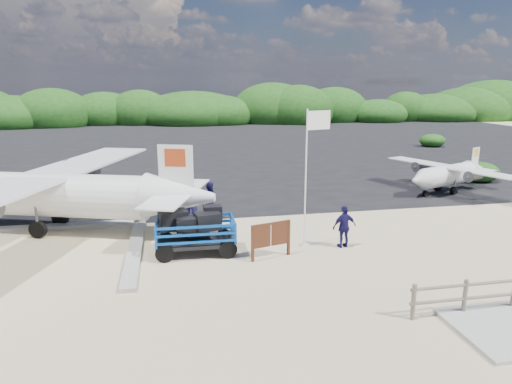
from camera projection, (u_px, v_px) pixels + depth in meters
ground at (262, 258)px, 16.25m from camera, size 160.00×160.00×0.00m
asphalt_apron at (200, 146)px, 44.88m from camera, size 90.00×50.00×0.04m
lagoon at (3, 260)px, 16.02m from camera, size 9.00×7.00×0.40m
vegetation_band at (188, 124)px, 68.74m from camera, size 124.00×8.00×4.40m
fence at (511, 309)px, 12.59m from camera, size 6.40×2.00×1.10m
baggage_cart at (196, 254)px, 16.65m from camera, size 3.11×1.81×1.54m
flagpole at (304, 246)px, 17.46m from camera, size 1.12×0.73×5.18m
signboard at (271, 258)px, 16.23m from camera, size 1.62×0.60×1.35m
crew_a at (190, 203)px, 20.21m from camera, size 0.72×0.55×1.79m
crew_b at (209, 200)px, 20.92m from camera, size 0.99×0.89×1.68m
crew_c at (344, 227)px, 17.12m from camera, size 0.99×0.52×1.62m
aircraft_large at (304, 148)px, 43.39m from camera, size 20.21×20.21×4.77m
aircraft_small at (64, 142)px, 47.71m from camera, size 8.24×8.24×2.28m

